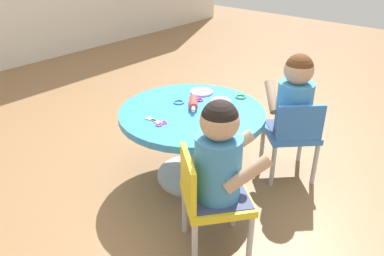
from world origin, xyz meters
TOP-DOWN VIEW (x-y plane):
  - ground_plane at (0.00, 0.00)m, footprint 10.00×10.00m
  - craft_table at (0.00, 0.00)m, footprint 0.86×0.86m
  - child_chair_left at (-0.40, -0.46)m, footprint 0.42×0.42m
  - seated_child_left at (-0.37, -0.48)m, footprint 0.44×0.42m
  - child_chair_right at (0.41, -0.45)m, footprint 0.42×0.42m
  - seated_child_right at (0.44, -0.42)m, footprint 0.43×0.43m
  - rolling_pin at (0.05, 0.03)m, footprint 0.19×0.17m
  - craft_scissors at (-0.24, 0.04)m, footprint 0.07×0.13m
  - playdough_blob_0 at (0.21, -0.05)m, footprint 0.12×0.12m
  - playdough_blob_1 at (0.24, 0.13)m, footprint 0.15×0.15m
  - cookie_cutter_0 at (0.03, 0.13)m, footprint 0.07×0.07m
  - cookie_cutter_1 at (0.14, 0.06)m, footprint 0.05×0.05m
  - cookie_cutter_2 at (0.34, -0.11)m, footprint 0.07×0.07m

SIDE VIEW (x-z plane):
  - ground_plane at x=0.00m, z-range 0.00..0.00m
  - child_chair_left at x=-0.40m, z-range 0.04..0.57m
  - child_chair_right at x=0.41m, z-range 0.04..0.57m
  - craft_table at x=0.00m, z-range 0.12..0.59m
  - craft_scissors at x=-0.24m, z-range 0.47..0.48m
  - cookie_cutter_0 at x=0.03m, z-range 0.47..0.48m
  - cookie_cutter_1 at x=0.14m, z-range 0.47..0.48m
  - cookie_cutter_2 at x=0.34m, z-range 0.47..0.48m
  - playdough_blob_0 at x=0.21m, z-range 0.47..0.48m
  - playdough_blob_1 at x=0.24m, z-range 0.47..0.48m
  - rolling_pin at x=0.05m, z-range 0.47..0.52m
  - seated_child_left at x=-0.37m, z-range 0.28..0.79m
  - seated_child_right at x=0.44m, z-range 0.28..0.79m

